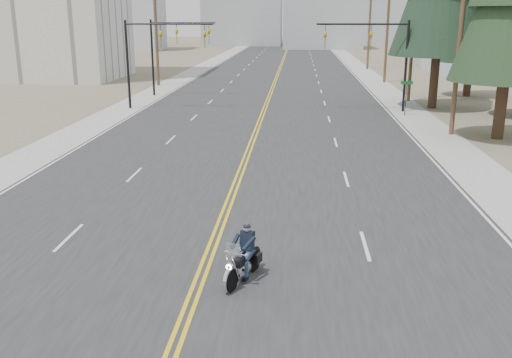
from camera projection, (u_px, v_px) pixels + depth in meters
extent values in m
plane|color=#776D56|center=(193.00, 299.00, 15.22)|extent=(400.00, 400.00, 0.00)
cube|color=#303033|center=(280.00, 69.00, 82.34)|extent=(20.00, 200.00, 0.01)
cube|color=#A5A5A0|center=(201.00, 68.00, 83.16)|extent=(3.00, 200.00, 0.01)
cube|color=#A5A5A0|center=(360.00, 69.00, 81.53)|extent=(3.00, 200.00, 0.01)
cylinder|color=black|center=(128.00, 65.00, 45.72)|extent=(0.20, 0.20, 7.00)
cylinder|color=black|center=(169.00, 24.00, 44.60)|extent=(7.00, 0.14, 0.14)
imported|color=#BF8C0C|center=(161.00, 32.00, 44.82)|extent=(0.21, 0.26, 1.30)
imported|color=#BF8C0C|center=(205.00, 33.00, 44.58)|extent=(0.21, 0.26, 1.30)
cylinder|color=black|center=(406.00, 67.00, 44.17)|extent=(0.20, 0.20, 7.00)
cylinder|color=black|center=(362.00, 24.00, 43.53)|extent=(7.00, 0.14, 0.14)
imported|color=#BF8C0C|center=(371.00, 33.00, 43.66)|extent=(0.21, 0.26, 1.30)
imported|color=#BF8C0C|center=(325.00, 33.00, 43.91)|extent=(0.21, 0.26, 1.30)
cylinder|color=black|center=(152.00, 58.00, 53.39)|extent=(0.20, 0.20, 7.00)
cylinder|color=black|center=(183.00, 23.00, 52.30)|extent=(6.00, 0.14, 0.14)
imported|color=#BF8C0C|center=(177.00, 30.00, 52.52)|extent=(0.21, 0.26, 1.30)
imported|color=#BF8C0C|center=(209.00, 30.00, 52.31)|extent=(0.21, 0.26, 1.30)
cylinder|color=black|center=(406.00, 99.00, 42.87)|extent=(0.06, 0.06, 2.60)
cube|color=#0C5926|center=(407.00, 83.00, 42.54)|extent=(0.90, 0.03, 0.25)
cylinder|color=brown|center=(460.00, 42.00, 34.81)|extent=(0.30, 0.30, 11.50)
cylinder|color=brown|center=(413.00, 38.00, 49.26)|extent=(0.30, 0.30, 11.00)
cylinder|color=brown|center=(387.00, 30.00, 63.58)|extent=(0.30, 0.30, 11.50)
cylinder|color=brown|center=(369.00, 29.00, 79.95)|extent=(0.30, 0.30, 11.00)
cube|color=brown|center=(371.00, 0.00, 78.85)|extent=(1.60, 0.12, 0.12)
cylinder|color=brown|center=(156.00, 36.00, 60.69)|extent=(0.30, 0.30, 10.50)
cube|color=#ADB2B7|center=(322.00, 18.00, 132.59)|extent=(18.00, 14.00, 14.00)
cube|color=#B7BCC6|center=(484.00, 7.00, 115.39)|extent=(16.00, 12.00, 18.00)
cube|color=#B7BCC6|center=(381.00, 21.00, 155.63)|extent=(14.00, 14.00, 12.00)
cube|color=#ADB2B7|center=(87.00, 13.00, 141.21)|extent=(12.00, 12.00, 16.00)
cylinder|color=#382619|center=(500.00, 110.00, 34.74)|extent=(0.68, 0.68, 3.52)
cylinder|color=#382619|center=(434.00, 82.00, 46.46)|extent=(0.74, 0.74, 4.23)
cylinder|color=#382619|center=(468.00, 79.00, 53.59)|extent=(0.74, 0.74, 3.19)
cone|color=black|center=(475.00, 8.00, 51.83)|extent=(5.96, 5.96, 9.58)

